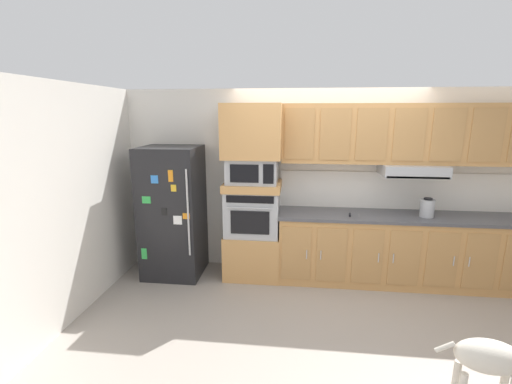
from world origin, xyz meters
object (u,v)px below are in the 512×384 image
(electric_kettle, at_px, (427,208))
(dog, at_px, (499,358))
(refrigerator, at_px, (173,212))
(built_in_oven, at_px, (253,212))
(microwave, at_px, (253,170))
(screwdriver, at_px, (351,215))

(electric_kettle, xyz_separation_m, dog, (-0.06, -1.88, -0.67))
(refrigerator, height_order, dog, refrigerator)
(dog, bearing_deg, built_in_oven, 145.35)
(microwave, height_order, dog, microwave)
(refrigerator, height_order, microwave, refrigerator)
(screwdriver, height_order, electric_kettle, electric_kettle)
(refrigerator, xyz_separation_m, built_in_oven, (1.08, 0.07, 0.02))
(electric_kettle, bearing_deg, screwdriver, -175.61)
(refrigerator, relative_size, screwdriver, 12.39)
(refrigerator, bearing_deg, microwave, 3.59)
(electric_kettle, height_order, dog, electric_kettle)
(microwave, bearing_deg, electric_kettle, -1.24)
(refrigerator, xyz_separation_m, screwdriver, (2.34, -0.05, 0.05))
(microwave, distance_m, electric_kettle, 2.23)
(refrigerator, relative_size, electric_kettle, 7.33)
(refrigerator, bearing_deg, screwdriver, -1.26)
(microwave, height_order, electric_kettle, microwave)
(built_in_oven, xyz_separation_m, screwdriver, (1.26, -0.12, 0.03))
(built_in_oven, bearing_deg, microwave, -0.77)
(screwdriver, bearing_deg, dog, -64.20)
(built_in_oven, height_order, microwave, microwave)
(refrigerator, relative_size, built_in_oven, 2.51)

